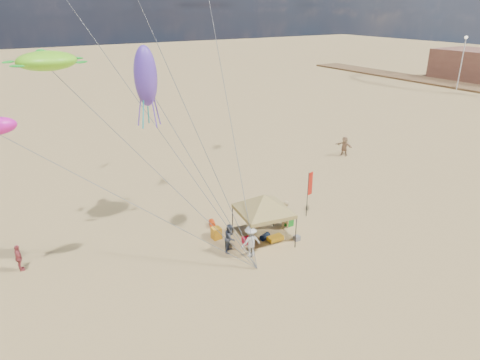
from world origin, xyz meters
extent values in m
plane|color=tan|center=(0.00, 0.00, 0.00)|extent=(280.00, 280.00, 0.00)
cylinder|color=black|center=(0.28, 4.29, 0.90)|extent=(0.05, 0.05, 1.80)
cylinder|color=black|center=(2.95, 3.87, 0.90)|extent=(0.05, 0.05, 1.80)
cylinder|color=black|center=(-0.15, 1.62, 0.90)|extent=(0.05, 0.05, 1.80)
cylinder|color=black|center=(2.52, 1.20, 0.90)|extent=(0.05, 0.05, 1.80)
cube|color=#A18948|center=(1.40, 2.74, 1.91)|extent=(3.18, 3.18, 0.22)
pyramid|color=#A18948|center=(1.40, 2.74, 2.92)|extent=(5.40, 5.40, 0.90)
cylinder|color=black|center=(5.55, 3.87, 1.51)|extent=(0.04, 0.04, 3.02)
cube|color=red|center=(5.76, 3.92, 2.21)|extent=(0.43, 0.13, 1.51)
cube|color=red|center=(0.48, 2.99, 0.19)|extent=(0.54, 0.38, 0.38)
cube|color=#133F9F|center=(4.52, 5.59, 0.19)|extent=(0.54, 0.38, 0.38)
cylinder|color=#0B1832|center=(1.60, 2.83, 0.18)|extent=(0.69, 0.54, 0.36)
cylinder|color=red|center=(-0.26, 5.86, 0.18)|extent=(0.54, 0.69, 0.36)
cube|color=#167C1E|center=(3.79, 3.50, 0.35)|extent=(0.50, 0.50, 0.70)
cube|color=orange|center=(-0.77, 4.39, 0.35)|extent=(0.50, 0.50, 0.70)
cube|color=slate|center=(3.10, 1.77, 0.14)|extent=(0.34, 0.30, 0.28)
cube|color=gold|center=(1.98, 2.33, 0.20)|extent=(0.90, 0.50, 0.24)
imported|color=tan|center=(3.36, 3.28, 0.93)|extent=(0.71, 0.49, 1.86)
imported|color=#363D4A|center=(-0.77, 2.77, 0.83)|extent=(1.01, 1.01, 1.65)
imported|color=silver|center=(-0.10, 1.75, 0.90)|extent=(1.19, 0.72, 1.80)
imported|color=#B24449|center=(-10.86, 6.77, 0.73)|extent=(0.45, 0.89, 1.47)
imported|color=tan|center=(16.24, 11.52, 0.89)|extent=(1.02, 1.73, 1.78)
cube|color=#8C5947|center=(67.00, 30.00, 2.60)|extent=(10.00, 14.00, 5.20)
cylinder|color=silver|center=(55.00, 26.00, 4.00)|extent=(0.16, 0.16, 8.00)
sphere|color=#FFF2CC|center=(55.00, 26.00, 8.00)|extent=(0.50, 0.50, 0.50)
ellipsoid|color=#85FF20|center=(-7.88, 7.78, 10.16)|extent=(3.47, 3.20, 0.93)
ellipsoid|color=#6840CF|center=(-4.34, 4.13, 9.63)|extent=(1.35, 1.35, 2.73)
camera|label=1|loc=(-11.08, -15.05, 12.63)|focal=32.23mm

